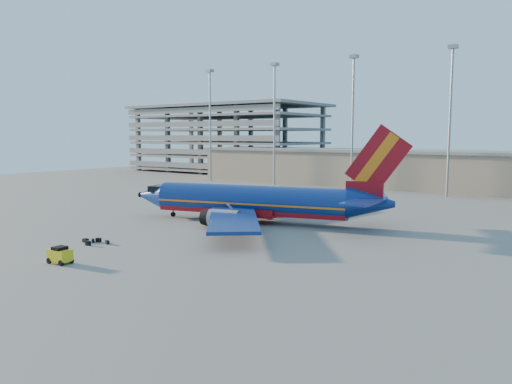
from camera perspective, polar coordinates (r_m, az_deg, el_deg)
ground at (r=68.00m, az=-1.80°, el=-3.52°), size 220.00×220.00×0.00m
terminal_building at (r=115.56m, az=20.16°, el=2.38°), size 122.00×16.00×8.50m
parking_garage at (r=163.51m, az=-3.30°, el=6.46°), size 62.00×32.00×21.40m
light_mast_row at (r=105.55m, az=16.02°, el=9.36°), size 101.60×1.60×28.65m
aircraft_main at (r=67.77m, az=0.14°, el=-1.13°), size 38.27×36.33×13.21m
baggage_tug at (r=49.94m, az=-21.50°, el=-6.68°), size 2.32×1.52×1.60m
luggage_pile at (r=58.07m, az=-18.17°, el=-5.36°), size 3.44×2.19×0.50m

